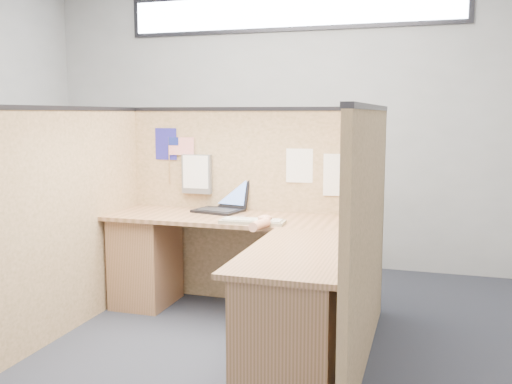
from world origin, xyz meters
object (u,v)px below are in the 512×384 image
(l_desk, at_px, (244,278))
(keyboard, at_px, (252,221))
(laptop, at_px, (221,203))
(mouse, at_px, (265,221))

(l_desk, distance_m, keyboard, 0.40)
(laptop, relative_size, mouse, 4.18)
(laptop, xyz_separation_m, mouse, (0.48, -0.43, -0.04))
(l_desk, height_order, keyboard, keyboard)
(l_desk, height_order, mouse, mouse)
(l_desk, bearing_deg, keyboard, 89.96)
(laptop, bearing_deg, keyboard, -35.02)
(l_desk, bearing_deg, laptop, 122.30)
(laptop, bearing_deg, mouse, -28.90)
(laptop, distance_m, keyboard, 0.58)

